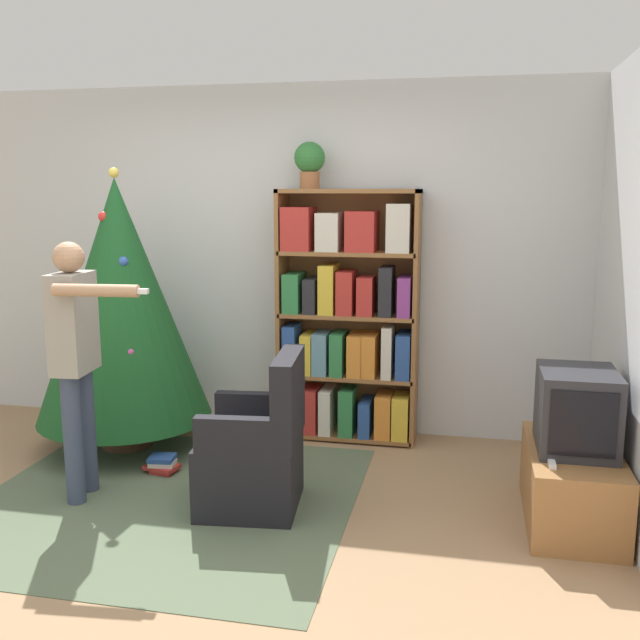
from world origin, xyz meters
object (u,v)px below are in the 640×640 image
object	(u,v)px
standing_person	(76,350)
potted_plant	(310,162)
bookshelf	(347,321)
television	(577,410)
christmas_tree	(120,301)
armchair	(257,454)

from	to	relation	value
standing_person	potted_plant	bearing A→B (deg)	135.96
bookshelf	potted_plant	bearing A→B (deg)	177.82
television	christmas_tree	size ratio (longest dim) A/B	0.25
christmas_tree	standing_person	xyz separation A→B (m)	(0.16, -0.86, -0.15)
television	armchair	distance (m)	1.81
television	christmas_tree	bearing A→B (deg)	168.77
armchair	potted_plant	xyz separation A→B (m)	(0.03, 1.29, 1.70)
potted_plant	christmas_tree	bearing A→B (deg)	-157.85
armchair	standing_person	xyz separation A→B (m)	(-1.07, -0.08, 0.59)
standing_person	potted_plant	world-z (taller)	potted_plant
standing_person	television	bearing A→B (deg)	89.96
bookshelf	potted_plant	distance (m)	1.17
television	armchair	xyz separation A→B (m)	(-1.77, -0.18, -0.32)
armchair	potted_plant	size ratio (longest dim) A/B	2.80
television	armchair	world-z (taller)	armchair
bookshelf	armchair	size ratio (longest dim) A/B	2.00
television	christmas_tree	world-z (taller)	christmas_tree
bookshelf	christmas_tree	world-z (taller)	christmas_tree
armchair	standing_person	size ratio (longest dim) A/B	0.60
television	christmas_tree	distance (m)	3.08
bookshelf	potted_plant	size ratio (longest dim) A/B	5.58
bookshelf	christmas_tree	xyz separation A→B (m)	(-1.53, -0.50, 0.17)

